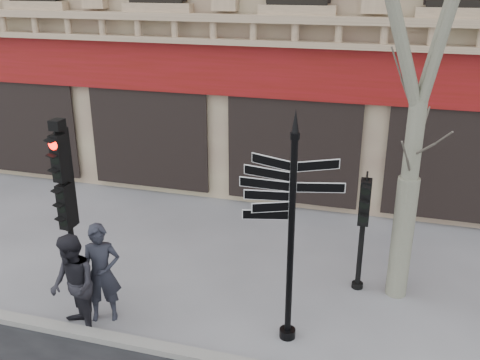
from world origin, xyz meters
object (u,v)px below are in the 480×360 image
object	(u,v)px
pedestrian_a	(102,273)
traffic_signal_secondary	(364,214)
traffic_signal_main	(65,188)
fingerpost	(293,193)
pedestrian_b	(73,286)

from	to	relation	value
pedestrian_a	traffic_signal_secondary	bearing A→B (deg)	4.72
traffic_signal_main	traffic_signal_secondary	distance (m)	5.55
fingerpost	pedestrian_a	world-z (taller)	fingerpost
fingerpost	pedestrian_a	size ratio (longest dim) A/B	2.16
traffic_signal_main	pedestrian_a	bearing A→B (deg)	-30.80
pedestrian_a	pedestrian_b	bearing A→B (deg)	-140.63
traffic_signal_main	pedestrian_b	size ratio (longest dim) A/B	1.89
fingerpost	pedestrian_b	size ratio (longest dim) A/B	2.18
traffic_signal_secondary	pedestrian_a	distance (m)	4.91
traffic_signal_main	traffic_signal_secondary	bearing A→B (deg)	19.52
traffic_signal_secondary	pedestrian_b	bearing A→B (deg)	-150.33
pedestrian_b	fingerpost	bearing A→B (deg)	54.81
fingerpost	pedestrian_a	bearing A→B (deg)	-177.33
traffic_signal_main	pedestrian_b	bearing A→B (deg)	-55.29
traffic_signal_secondary	traffic_signal_main	bearing A→B (deg)	-164.29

